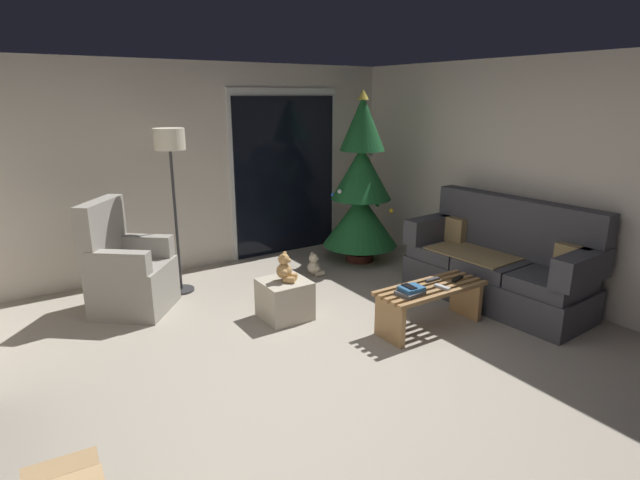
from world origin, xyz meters
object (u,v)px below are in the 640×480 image
object	(u,v)px
christmas_tree	(361,189)
teddy_bear_cream_by_tree	(314,266)
remote_silver	(442,287)
cell_phone	(409,286)
ottoman	(285,299)
couch	(499,265)
coffee_table	(430,300)
floor_lamp	(171,156)
teddy_bear_honey	(285,269)
armchair	(128,272)
remote_black	(457,279)
remote_graphite	(432,280)
book_stack	(411,291)

from	to	relation	value
christmas_tree	teddy_bear_cream_by_tree	xyz separation A→B (m)	(-0.81, -0.16, -0.84)
remote_silver	cell_phone	xyz separation A→B (m)	(-0.36, 0.06, 0.06)
ottoman	couch	bearing A→B (deg)	-22.00
coffee_table	floor_lamp	size ratio (longest dim) A/B	0.62
coffee_table	teddy_bear_honey	bearing A→B (deg)	137.75
ottoman	teddy_bear_honey	bearing A→B (deg)	-42.25
couch	armchair	world-z (taller)	armchair
christmas_tree	teddy_bear_honey	size ratio (longest dim) A/B	7.62
remote_black	cell_phone	xyz separation A→B (m)	(-0.64, -0.02, 0.06)
cell_phone	ottoman	distance (m)	1.24
armchair	teddy_bear_honey	distance (m)	1.61
coffee_table	cell_phone	distance (m)	0.38
remote_silver	christmas_tree	distance (m)	2.20
remote_silver	ottoman	world-z (taller)	remote_silver
christmas_tree	teddy_bear_honey	xyz separation A→B (m)	(-1.69, -1.02, -0.45)
remote_graphite	teddy_bear_cream_by_tree	world-z (taller)	remote_graphite
cell_phone	armchair	world-z (taller)	armchair
floor_lamp	teddy_bear_honey	bearing A→B (deg)	-62.98
teddy_bear_cream_by_tree	armchair	bearing A→B (deg)	175.54
couch	cell_phone	bearing A→B (deg)	-175.10
remote_graphite	floor_lamp	distance (m)	2.94
christmas_tree	floor_lamp	size ratio (longest dim) A/B	1.22
couch	teddy_bear_cream_by_tree	xyz separation A→B (m)	(-1.21, 1.71, -0.28)
cell_phone	teddy_bear_honey	world-z (taller)	teddy_bear_honey
coffee_table	armchair	world-z (taller)	armchair
cell_phone	armchair	distance (m)	2.78
coffee_table	christmas_tree	bearing A→B (deg)	71.03
remote_graphite	teddy_bear_honey	world-z (taller)	teddy_bear_honey
remote_black	book_stack	world-z (taller)	book_stack
cell_phone	teddy_bear_honey	bearing A→B (deg)	129.43
floor_lamp	ottoman	size ratio (longest dim) A/B	4.05
couch	remote_graphite	xyz separation A→B (m)	(-0.96, 0.01, 0.03)
couch	armchair	distance (m)	3.81
armchair	teddy_bear_cream_by_tree	distance (m)	2.14
couch	coffee_table	world-z (taller)	couch
remote_black	armchair	xyz separation A→B (m)	(-2.58, 1.97, -0.02)
remote_graphite	floor_lamp	world-z (taller)	floor_lamp
cell_phone	armchair	xyz separation A→B (m)	(-1.94, 1.99, -0.09)
remote_graphite	book_stack	world-z (taller)	book_stack
remote_silver	ottoman	distance (m)	1.50
remote_black	armchair	distance (m)	3.25
remote_graphite	armchair	size ratio (longest dim) A/B	0.14
remote_graphite	book_stack	xyz separation A→B (m)	(-0.41, -0.14, 0.02)
remote_silver	armchair	xyz separation A→B (m)	(-2.30, 2.05, -0.02)
couch	coffee_table	size ratio (longest dim) A/B	1.80
cell_phone	floor_lamp	world-z (taller)	floor_lamp
remote_graphite	remote_black	distance (m)	0.25
christmas_tree	book_stack	bearing A→B (deg)	-115.90
couch	teddy_bear_honey	bearing A→B (deg)	158.09
teddy_bear_honey	cell_phone	bearing A→B (deg)	-53.50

